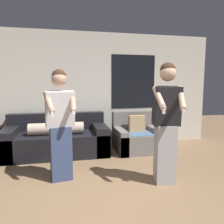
# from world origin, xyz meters

# --- Properties ---
(ground_plane) EXTENTS (14.00, 14.00, 0.00)m
(ground_plane) POSITION_xyz_m (0.00, 0.00, 0.00)
(ground_plane) COLOR #846647
(wall_back) EXTENTS (6.34, 0.07, 2.70)m
(wall_back) POSITION_xyz_m (0.02, 3.08, 1.35)
(wall_back) COLOR beige
(wall_back) RESTS_ON ground_plane
(couch) EXTENTS (2.12, 0.99, 0.84)m
(couch) POSITION_xyz_m (-0.65, 2.54, 0.31)
(couch) COLOR black
(couch) RESTS_ON ground_plane
(armchair) EXTENTS (1.00, 0.87, 0.85)m
(armchair) POSITION_xyz_m (1.10, 2.43, 0.29)
(armchair) COLOR slate
(armchair) RESTS_ON ground_plane
(person_left) EXTENTS (0.48, 0.52, 1.71)m
(person_left) POSITION_xyz_m (-0.55, 1.21, 0.87)
(person_left) COLOR #384770
(person_left) RESTS_ON ground_plane
(person_right) EXTENTS (0.44, 0.51, 1.80)m
(person_right) POSITION_xyz_m (0.98, 0.75, 0.94)
(person_right) COLOR #B2B2B7
(person_right) RESTS_ON ground_plane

